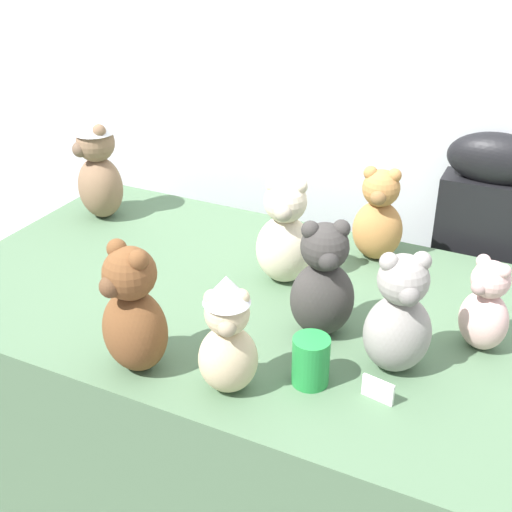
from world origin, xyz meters
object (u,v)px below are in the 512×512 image
object	(u,v)px
display_table	(256,409)
teddy_bear_chestnut	(133,313)
teddy_bear_ash	(399,317)
party_cup_green	(311,361)
teddy_bear_blush	(485,307)
teddy_bear_charcoal	(323,283)
teddy_bear_cream	(285,234)
teddy_bear_sand	(228,336)
instrument_case	(473,296)
teddy_bear_mocha	(98,165)
teddy_bear_caramel	(378,217)

from	to	relation	value
display_table	teddy_bear_chestnut	bearing A→B (deg)	-105.93
teddy_bear_ash	party_cup_green	bearing A→B (deg)	-169.06
teddy_bear_chestnut	teddy_bear_blush	bearing A→B (deg)	48.51
teddy_bear_chestnut	teddy_bear_ash	xyz separation A→B (m)	(0.51, 0.24, -0.01)
teddy_bear_charcoal	teddy_bear_chestnut	bearing A→B (deg)	-167.21
teddy_bear_charcoal	teddy_bear_blush	world-z (taller)	teddy_bear_charcoal
teddy_bear_charcoal	teddy_bear_cream	xyz separation A→B (m)	(-0.18, 0.19, 0.00)
display_table	teddy_bear_blush	world-z (taller)	teddy_bear_blush
teddy_bear_chestnut	teddy_bear_cream	xyz separation A→B (m)	(0.13, 0.48, -0.00)
teddy_bear_sand	teddy_bear_chestnut	bearing A→B (deg)	157.07
teddy_bear_blush	party_cup_green	world-z (taller)	teddy_bear_blush
instrument_case	teddy_bear_mocha	world-z (taller)	teddy_bear_mocha
teddy_bear_ash	teddy_bear_cream	bearing A→B (deg)	116.88
display_table	teddy_bear_cream	world-z (taller)	teddy_bear_cream
display_table	teddy_bear_mocha	size ratio (longest dim) A/B	4.69
instrument_case	teddy_bear_caramel	xyz separation A→B (m)	(-0.26, -0.26, 0.33)
teddy_bear_charcoal	teddy_bear_blush	xyz separation A→B (m)	(0.35, 0.11, -0.03)
teddy_bear_sand	teddy_bear_mocha	bearing A→B (deg)	114.72
teddy_bear_ash	instrument_case	bearing A→B (deg)	54.96
teddy_bear_cream	teddy_bear_blush	bearing A→B (deg)	-26.21
instrument_case	teddy_bear_chestnut	world-z (taller)	instrument_case
teddy_bear_blush	teddy_bear_mocha	size ratio (longest dim) A/B	0.64
teddy_bear_ash	teddy_bear_cream	size ratio (longest dim) A/B	0.97
instrument_case	teddy_bear_blush	bearing A→B (deg)	-82.57
teddy_bear_blush	teddy_bear_sand	size ratio (longest dim) A/B	0.83
teddy_bear_blush	display_table	bearing A→B (deg)	-146.57
teddy_bear_blush	teddy_bear_mocha	bearing A→B (deg)	-159.25
teddy_bear_mocha	party_cup_green	world-z (taller)	teddy_bear_mocha
instrument_case	teddy_bear_sand	bearing A→B (deg)	-111.74
teddy_bear_blush	teddy_bear_sand	bearing A→B (deg)	-108.90
teddy_bear_mocha	teddy_bear_caramel	size ratio (longest dim) A/B	1.30
teddy_bear_chestnut	party_cup_green	distance (m)	0.39
instrument_case	teddy_bear_caramel	bearing A→B (deg)	-135.93
display_table	teddy_bear_sand	size ratio (longest dim) A/B	6.06
teddy_bear_chestnut	teddy_bear_mocha	world-z (taller)	teddy_bear_mocha
display_table	party_cup_green	distance (m)	0.56
display_table	teddy_bear_blush	distance (m)	0.73
instrument_case	teddy_bear_mocha	bearing A→B (deg)	-163.07
teddy_bear_charcoal	teddy_bear_ash	distance (m)	0.20
display_table	teddy_bear_mocha	distance (m)	0.89
teddy_bear_blush	teddy_bear_ash	bearing A→B (deg)	-103.01
party_cup_green	teddy_bear_caramel	bearing A→B (deg)	94.16
teddy_bear_cream	teddy_bear_caramel	bearing A→B (deg)	34.18
teddy_bear_blush	teddy_bear_cream	world-z (taller)	teddy_bear_cream
display_table	instrument_case	xyz separation A→B (m)	(0.47, 0.60, 0.17)
display_table	teddy_bear_sand	distance (m)	0.63
teddy_bear_blush	party_cup_green	xyz separation A→B (m)	(-0.30, -0.29, -0.05)
display_table	teddy_bear_charcoal	size ratio (longest dim) A/B	5.68
instrument_case	teddy_bear_cream	xyz separation A→B (m)	(-0.44, -0.49, 0.34)
instrument_case	teddy_bear_cream	world-z (taller)	instrument_case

